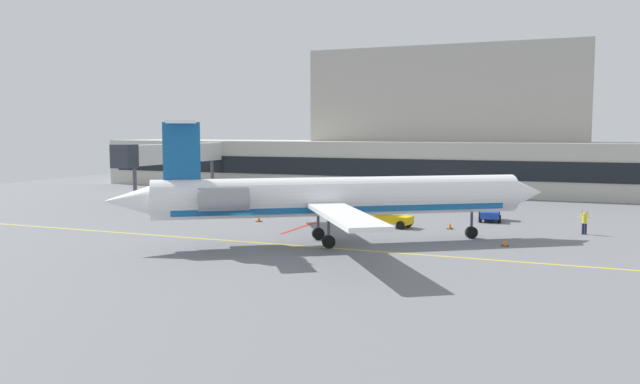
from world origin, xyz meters
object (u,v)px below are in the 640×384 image
at_px(pushback_tractor, 387,216).
at_px(marshaller, 584,222).
at_px(regional_jet, 334,197).
at_px(baggage_tug, 490,210).
at_px(fuel_tank, 430,189).

relative_size(pushback_tractor, marshaller, 2.00).
relative_size(regional_jet, baggage_tug, 7.77).
relative_size(regional_jet, marshaller, 14.78).
xyz_separation_m(pushback_tractor, fuel_tank, (-0.59, 18.99, 0.64)).
distance_m(baggage_tug, fuel_tank, 14.21).
relative_size(regional_jet, pushback_tractor, 7.38).
bearing_deg(baggage_tug, regional_jet, -117.75).
height_order(pushback_tractor, marshaller, pushback_tractor).
height_order(regional_jet, baggage_tug, regional_jet).
xyz_separation_m(regional_jet, fuel_tank, (0.64, 28.14, -1.74)).
height_order(regional_jet, marshaller, regional_jet).
height_order(pushback_tractor, fuel_tank, fuel_tank).
relative_size(baggage_tug, marshaller, 1.90).
distance_m(regional_jet, pushback_tractor, 9.54).
distance_m(regional_jet, baggage_tug, 18.70).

